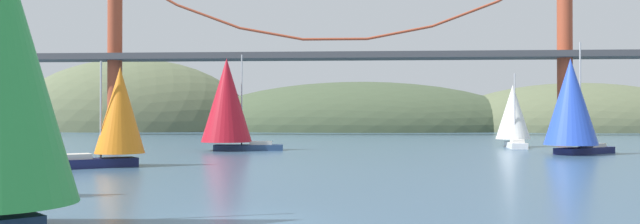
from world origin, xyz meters
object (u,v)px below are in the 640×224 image
Objects in this scene: sailboat_white_mainsail at (513,114)px; sailboat_blue_spinnaker at (571,104)px; sailboat_orange_sail at (117,115)px; sailboat_crimson_sail at (227,102)px.

sailboat_blue_spinnaker reaches higher than sailboat_white_mainsail.
sailboat_crimson_sail reaches higher than sailboat_orange_sail.
sailboat_orange_sail is 0.70× the size of sailboat_blue_spinnaker.
sailboat_blue_spinnaker is (36.80, 15.46, 1.06)m from sailboat_orange_sail.
sailboat_white_mainsail is 0.85× the size of sailboat_crimson_sail.
sailboat_white_mainsail is at bearing 97.01° from sailboat_blue_spinnaker.
sailboat_white_mainsail is 32.87m from sailboat_crimson_sail.
sailboat_blue_spinnaker is (33.32, -4.92, -0.41)m from sailboat_crimson_sail.
sailboat_white_mainsail is 1.15× the size of sailboat_orange_sail.
sailboat_orange_sail is 20.72m from sailboat_crimson_sail.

